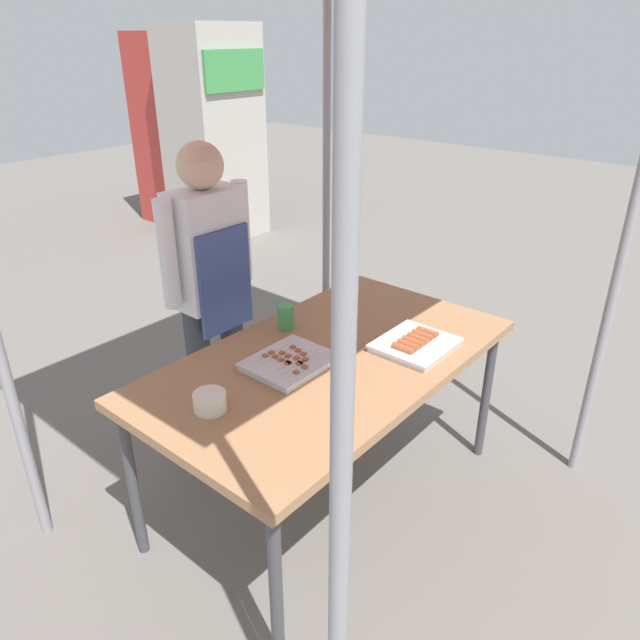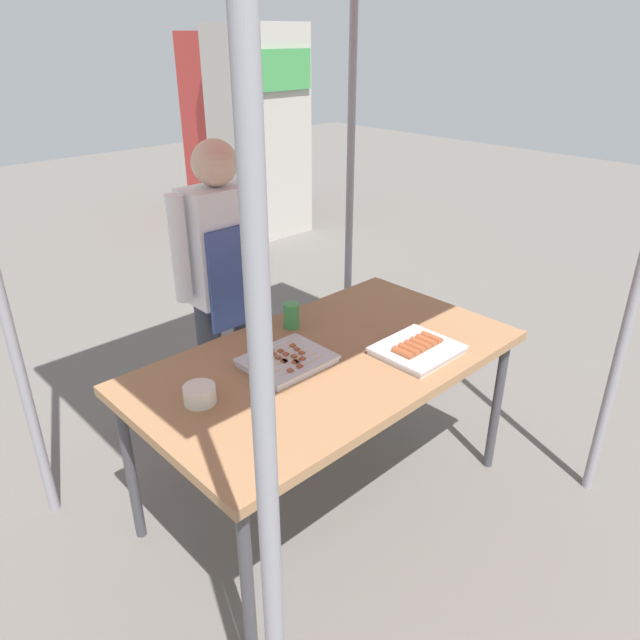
# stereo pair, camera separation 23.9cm
# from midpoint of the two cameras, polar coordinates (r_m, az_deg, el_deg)

# --- Properties ---
(ground_plane) EXTENTS (18.00, 18.00, 0.00)m
(ground_plane) POSITION_cam_midpoint_polar(r_m,az_deg,el_deg) (2.88, -1.69, -16.67)
(ground_plane) COLOR #66605B
(stall_table) EXTENTS (1.60, 0.90, 0.75)m
(stall_table) POSITION_cam_midpoint_polar(r_m,az_deg,el_deg) (2.46, -1.90, -4.64)
(stall_table) COLOR #9E724C
(stall_table) RESTS_ON ground
(tray_grilled_sausages) EXTENTS (0.32, 0.29, 0.05)m
(tray_grilled_sausages) POSITION_cam_midpoint_polar(r_m,az_deg,el_deg) (2.50, 6.48, -2.39)
(tray_grilled_sausages) COLOR silver
(tray_grilled_sausages) RESTS_ON stall_table
(tray_meat_skewers) EXTENTS (0.33, 0.28, 0.04)m
(tray_meat_skewers) POSITION_cam_midpoint_polar(r_m,az_deg,el_deg) (2.37, -5.82, -4.15)
(tray_meat_skewers) COLOR silver
(tray_meat_skewers) RESTS_ON stall_table
(condiment_bowl) EXTENTS (0.12, 0.12, 0.07)m
(condiment_bowl) POSITION_cam_midpoint_polar(r_m,az_deg,el_deg) (2.15, -13.76, -7.74)
(condiment_bowl) COLOR silver
(condiment_bowl) RESTS_ON stall_table
(drink_cup_near_edge) EXTENTS (0.07, 0.07, 0.12)m
(drink_cup_near_edge) POSITION_cam_midpoint_polar(r_m,az_deg,el_deg) (2.64, -5.93, 0.23)
(drink_cup_near_edge) COLOR #3F994C
(drink_cup_near_edge) RESTS_ON stall_table
(vendor_woman) EXTENTS (0.52, 0.22, 1.53)m
(vendor_woman) POSITION_cam_midpoint_polar(r_m,az_deg,el_deg) (2.88, -12.88, 3.94)
(vendor_woman) COLOR #333842
(vendor_woman) RESTS_ON ground
(neighbor_stall_left) EXTENTS (0.82, 0.83, 1.96)m
(neighbor_stall_left) POSITION_cam_midpoint_polar(r_m,az_deg,el_deg) (6.97, -13.99, 17.33)
(neighbor_stall_left) COLOR #BF3833
(neighbor_stall_left) RESTS_ON ground
(neighbor_stall_right) EXTENTS (0.80, 0.74, 2.04)m
(neighbor_stall_right) POSITION_cam_midpoint_polar(r_m,az_deg,el_deg) (6.31, -11.33, 17.08)
(neighbor_stall_right) COLOR #B7B2A8
(neighbor_stall_right) RESTS_ON ground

